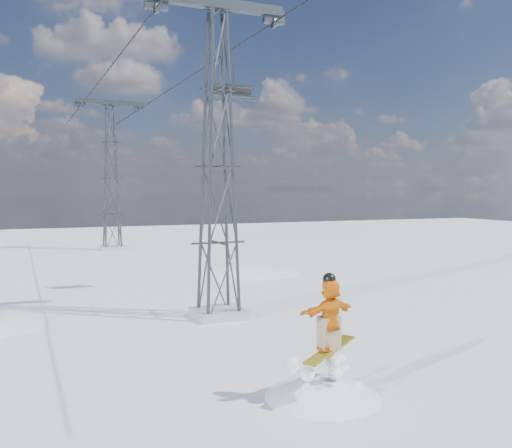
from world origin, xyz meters
The scene contains 6 objects.
ground centered at (0.00, 0.00, 0.00)m, with size 120.00×120.00×0.00m, color white.
snow_terrain centered at (-4.77, 21.24, -9.59)m, with size 39.00×37.00×22.00m.
lift_tower_near centered at (0.80, 8.00, 5.47)m, with size 5.20×1.80×11.43m.
lift_tower_far centered at (0.80, 33.00, 5.47)m, with size 5.20×1.80×11.43m.
haul_cables centered at (0.80, 19.50, 10.85)m, with size 4.46×51.00×0.06m.
lift_chair_mid centered at (3.00, 12.32, 9.00)m, with size 1.86×0.53×2.30m.
Camera 1 is at (-5.93, -11.55, 4.72)m, focal length 40.00 mm.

